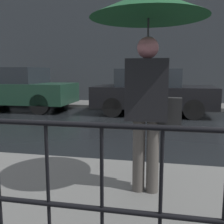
% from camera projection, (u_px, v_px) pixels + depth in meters
% --- Properties ---
extents(ground_plane, '(80.00, 80.00, 0.00)m').
position_uv_depth(ground_plane, '(207.00, 129.00, 6.62)').
color(ground_plane, black).
extents(sidewalk_far, '(28.00, 1.69, 0.11)m').
position_uv_depth(sidewalk_far, '(192.00, 106.00, 10.45)').
color(sidewalk_far, '#60605E').
rests_on(sidewalk_far, ground_plane).
extents(lane_marking, '(25.20, 0.12, 0.01)m').
position_uv_depth(lane_marking, '(207.00, 128.00, 6.62)').
color(lane_marking, gold).
rests_on(lane_marking, ground_plane).
extents(building_storefront, '(28.00, 0.30, 5.26)m').
position_uv_depth(building_storefront, '(192.00, 43.00, 11.02)').
color(building_storefront, '#383D42').
rests_on(building_storefront, ground_plane).
extents(pedestrian, '(1.19, 1.19, 2.11)m').
position_uv_depth(pedestrian, '(149.00, 29.00, 2.65)').
color(pedestrian, '#4C4742').
rests_on(pedestrian, sidewalk_near).
extents(car_dark_green, '(4.12, 1.89, 1.58)m').
position_uv_depth(car_dark_green, '(17.00, 89.00, 9.75)').
color(car_dark_green, '#193828').
rests_on(car_dark_green, ground_plane).
extents(car_black, '(3.96, 1.88, 1.52)m').
position_uv_depth(car_black, '(152.00, 92.00, 8.78)').
color(car_black, black).
rests_on(car_black, ground_plane).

